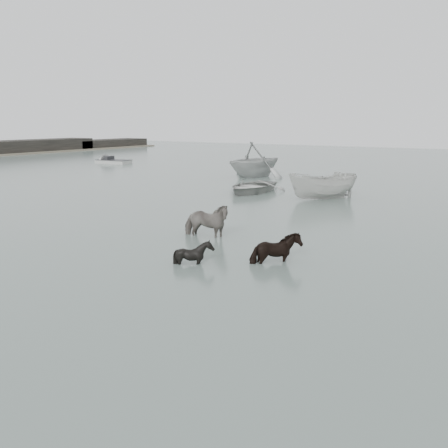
{
  "coord_description": "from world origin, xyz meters",
  "views": [
    {
      "loc": [
        8.78,
        -12.23,
        4.35
      ],
      "look_at": [
        0.14,
        1.25,
        1.0
      ],
      "focal_mm": 40.0,
      "sensor_mm": 36.0,
      "label": 1
    }
  ],
  "objects_px": {
    "pony_pinto": "(206,216)",
    "pony_dark": "(277,242)",
    "rowboat_lead": "(251,185)",
    "pony_black": "(194,246)"
  },
  "relations": [
    {
      "from": "pony_pinto",
      "to": "pony_dark",
      "type": "xyz_separation_m",
      "value": [
        3.83,
        -1.72,
        -0.15
      ]
    },
    {
      "from": "pony_pinto",
      "to": "pony_dark",
      "type": "relative_size",
      "value": 1.45
    },
    {
      "from": "rowboat_lead",
      "to": "pony_pinto",
      "type": "bearing_deg",
      "value": -69.74
    },
    {
      "from": "pony_black",
      "to": "rowboat_lead",
      "type": "bearing_deg",
      "value": 31.55
    },
    {
      "from": "pony_dark",
      "to": "pony_black",
      "type": "height_order",
      "value": "pony_dark"
    },
    {
      "from": "pony_pinto",
      "to": "rowboat_lead",
      "type": "relative_size",
      "value": 0.43
    },
    {
      "from": "pony_dark",
      "to": "pony_black",
      "type": "xyz_separation_m",
      "value": [
        -2.12,
        -1.42,
        -0.11
      ]
    },
    {
      "from": "pony_dark",
      "to": "pony_black",
      "type": "distance_m",
      "value": 2.55
    },
    {
      "from": "pony_dark",
      "to": "pony_black",
      "type": "relative_size",
      "value": 1.2
    },
    {
      "from": "pony_black",
      "to": "rowboat_lead",
      "type": "xyz_separation_m",
      "value": [
        -6.16,
        14.45,
        -0.09
      ]
    }
  ]
}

